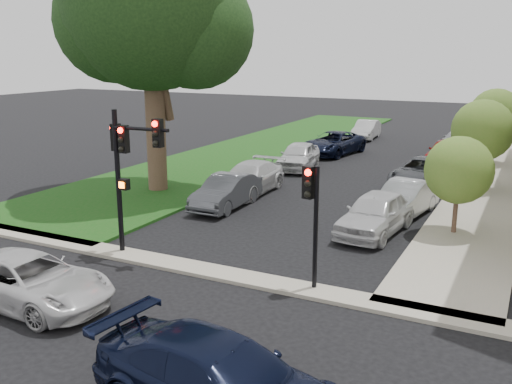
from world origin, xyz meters
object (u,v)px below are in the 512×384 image
at_px(traffic_signal_main, 127,157).
at_px(car_parked_1, 405,199).
at_px(car_parked_9, 366,130).
at_px(car_parked_3, 446,152).
at_px(car_cross_near, 29,280).
at_px(car_parked_7, 299,156).
at_px(eucalyptus, 149,2).
at_px(car_parked_5, 226,192).
at_px(car_parked_4, 459,140).
at_px(small_tree_a, 459,170).
at_px(traffic_signal_secondary, 312,205).
at_px(car_parked_6, 249,178).
at_px(small_tree_b, 483,130).
at_px(car_parked_0, 375,213).
at_px(car_parked_2, 423,172).
at_px(car_parked_8, 333,143).
at_px(small_tree_c, 496,114).
at_px(car_cross_far, 221,382).

relative_size(traffic_signal_main, car_parked_1, 1.11).
xyz_separation_m(car_parked_1, car_parked_9, (-7.65, 20.87, -0.01)).
bearing_deg(car_parked_3, traffic_signal_main, -102.02).
bearing_deg(traffic_signal_main, car_parked_9, 90.65).
relative_size(car_cross_near, car_parked_7, 1.07).
xyz_separation_m(eucalyptus, car_parked_5, (4.67, -1.18, -8.33)).
height_order(car_parked_1, car_parked_4, car_parked_1).
relative_size(small_tree_a, car_parked_3, 0.83).
xyz_separation_m(traffic_signal_secondary, car_parked_4, (0.47, 27.89, -1.90)).
bearing_deg(car_parked_3, car_parked_9, 138.02).
xyz_separation_m(traffic_signal_main, car_parked_6, (-0.42, 9.64, -2.69)).
bearing_deg(traffic_signal_secondary, small_tree_b, 78.98).
relative_size(small_tree_b, car_parked_5, 1.03).
xyz_separation_m(traffic_signal_main, car_parked_9, (-0.34, 29.97, -2.71)).
xyz_separation_m(car_parked_0, car_parked_6, (-7.27, 3.53, -0.05)).
height_order(car_parked_2, car_parked_4, car_parked_2).
relative_size(eucalyptus, car_parked_8, 2.39).
xyz_separation_m(car_parked_0, car_parked_1, (0.46, 2.99, -0.06)).
xyz_separation_m(car_parked_6, car_parked_8, (0.10, 12.25, 0.02)).
bearing_deg(car_parked_9, traffic_signal_secondary, -80.79).
bearing_deg(small_tree_c, car_cross_far, -94.43).
distance_m(car_parked_2, car_parked_8, 10.04).
distance_m(traffic_signal_main, car_parked_3, 23.04).
bearing_deg(car_parked_7, car_cross_far, -79.30).
bearing_deg(car_parked_3, small_tree_c, 32.30).
height_order(car_parked_1, car_parked_3, car_parked_3).
bearing_deg(car_parked_1, car_parked_0, -89.95).
bearing_deg(car_cross_far, eucalyptus, 47.30).
bearing_deg(small_tree_c, traffic_signal_secondary, -97.44).
distance_m(car_parked_0, car_parked_9, 24.92).
xyz_separation_m(car_parked_0, car_parked_5, (-6.96, 0.69, -0.07)).
height_order(car_cross_far, car_parked_0, car_parked_0).
bearing_deg(car_parked_6, car_parked_4, 66.35).
height_order(car_parked_0, car_parked_2, car_parked_0).
xyz_separation_m(eucalyptus, car_parked_6, (4.36, 1.65, -8.31)).
bearing_deg(traffic_signal_secondary, car_parked_4, 89.04).
bearing_deg(car_parked_8, car_parked_9, 99.68).
bearing_deg(car_cross_far, car_parked_0, 9.51).
distance_m(car_parked_4, car_parked_5, 22.23).
relative_size(traffic_signal_main, traffic_signal_secondary, 1.34).
bearing_deg(car_parked_2, traffic_signal_secondary, -86.38).
distance_m(small_tree_b, car_parked_6, 11.80).
distance_m(car_cross_near, car_cross_far, 7.59).
xyz_separation_m(small_tree_c, car_parked_4, (-2.55, 4.82, -2.40)).
height_order(car_cross_near, car_parked_3, car_parked_3).
bearing_deg(car_cross_near, car_parked_2, -17.99).
xyz_separation_m(small_tree_a, traffic_signal_main, (-9.61, -7.27, 0.91)).
xyz_separation_m(car_cross_near, car_parked_1, (7.29, 13.51, 0.04)).
bearing_deg(car_parked_9, car_cross_far, -81.93).
height_order(small_tree_a, car_parked_3, small_tree_a).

